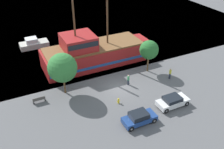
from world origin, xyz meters
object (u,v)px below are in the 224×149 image
object	(u,v)px
pirate_ship	(93,52)
moored_boat_dockside	(34,44)
parked_car_curb_front	(173,101)
bench_promenade_east	(39,100)
parked_car_curb_mid	(139,118)
fire_hydrant	(118,101)
pedestrian_walking_far	(128,80)
pedestrian_walking_near	(170,73)

from	to	relation	value
pirate_ship	moored_boat_dockside	bearing A→B (deg)	125.61
parked_car_curb_front	bench_promenade_east	distance (m)	17.34
parked_car_curb_front	parked_car_curb_mid	bearing A→B (deg)	-171.16
bench_promenade_east	parked_car_curb_front	bearing A→B (deg)	-28.32
parked_car_curb_front	bench_promenade_east	xyz separation A→B (m)	(-15.27, 8.23, -0.27)
parked_car_curb_mid	bench_promenade_east	world-z (taller)	parked_car_curb_mid
fire_hydrant	parked_car_curb_front	bearing A→B (deg)	-30.34
moored_boat_dockside	parked_car_curb_front	size ratio (longest dim) A/B	1.24
pedestrian_walking_far	moored_boat_dockside	bearing A→B (deg)	117.53
fire_hydrant	pirate_ship	bearing A→B (deg)	84.53
parked_car_curb_mid	fire_hydrant	bearing A→B (deg)	96.30
parked_car_curb_front	parked_car_curb_mid	size ratio (longest dim) A/B	1.03
pirate_ship	moored_boat_dockside	xyz separation A→B (m)	(-7.65, 10.67, -1.33)
fire_hydrant	pedestrian_walking_near	xyz separation A→B (m)	(9.70, 1.94, 0.46)
pirate_ship	pedestrian_walking_far	world-z (taller)	pirate_ship
bench_promenade_east	pedestrian_walking_far	xyz separation A→B (m)	(12.54, -1.49, 0.39)
bench_promenade_east	pedestrian_walking_near	bearing A→B (deg)	-8.34
moored_boat_dockside	parked_car_curb_mid	xyz separation A→B (m)	(7.04, -26.42, 0.05)
pirate_ship	parked_car_curb_mid	bearing A→B (deg)	-92.22
pedestrian_walking_near	bench_promenade_east	bearing A→B (deg)	171.66
pirate_ship	bench_promenade_east	size ratio (longest dim) A/B	11.07
moored_boat_dockside	fire_hydrant	distance (m)	23.01
pirate_ship	fire_hydrant	world-z (taller)	pirate_ship
pirate_ship	pedestrian_walking_near	world-z (taller)	pirate_ship
bench_promenade_east	pedestrian_walking_far	distance (m)	12.63
moored_boat_dockside	parked_car_curb_mid	distance (m)	27.34
bench_promenade_east	pedestrian_walking_near	size ratio (longest dim) A/B	0.94
pedestrian_walking_far	parked_car_curb_mid	bearing A→B (deg)	-110.07
parked_car_curb_mid	pedestrian_walking_far	distance (m)	8.09
pirate_ship	parked_car_curb_mid	distance (m)	15.81
bench_promenade_east	parked_car_curb_mid	bearing A→B (deg)	-42.93
fire_hydrant	bench_promenade_east	distance (m)	10.42
parked_car_curb_mid	pedestrian_walking_far	size ratio (longest dim) A/B	2.48
moored_boat_dockside	pedestrian_walking_near	xyz separation A→B (m)	(16.26, -20.12, 0.18)
parked_car_curb_front	bench_promenade_east	world-z (taller)	parked_car_curb_front
pedestrian_walking_far	pirate_ship	bearing A→B (deg)	104.88
pirate_ship	pedestrian_walking_far	size ratio (longest dim) A/B	10.93
parked_car_curb_front	fire_hydrant	bearing A→B (deg)	149.66
fire_hydrant	pedestrian_walking_far	size ratio (longest dim) A/B	0.47
moored_boat_dockside	bench_promenade_east	distance (m)	17.55
moored_boat_dockside	parked_car_curb_front	bearing A→B (deg)	-63.87
fire_hydrant	pedestrian_walking_far	world-z (taller)	pedestrian_walking_far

